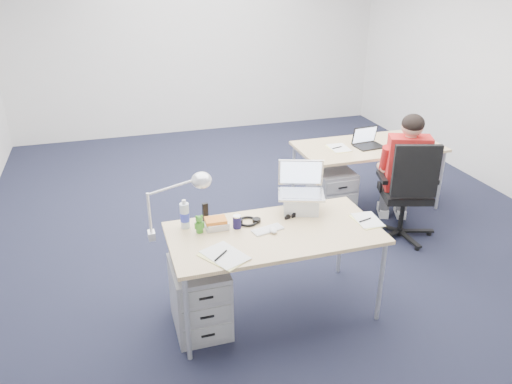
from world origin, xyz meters
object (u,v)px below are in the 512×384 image
seated_person (403,173)px  drawer_pedestal_far (331,193)px  desk_near (274,237)px  desk_far (368,149)px  headphones (248,221)px  wireless_keyboard (268,229)px  can_koozie (237,222)px  bear_figurine (199,224)px  cordless_phone (205,212)px  water_bottle (185,214)px  desk_lamp (170,206)px  computer_mouse (273,230)px  sunglasses (291,217)px  far_cup (411,132)px  dark_laptop (370,137)px  office_chair (404,210)px  book_stack (216,223)px  drawer_pedestal_near (200,297)px

seated_person → drawer_pedestal_far: seated_person is taller
desk_near → desk_far: bearing=43.2°
drawer_pedestal_far → headphones: headphones is taller
wireless_keyboard → can_koozie: size_ratio=2.33×
bear_figurine → cordless_phone: (0.08, 0.16, 0.01)m
water_bottle → desk_lamp: size_ratio=0.46×
seated_person → computer_mouse: bearing=-129.6°
desk_far → sunglasses: (-1.46, -1.39, 0.06)m
seated_person → can_koozie: 2.11m
computer_mouse → cordless_phone: (-0.45, 0.32, 0.06)m
desk_far → water_bottle: water_bottle is taller
desk_far → desk_lamp: (-2.40, -1.39, 0.30)m
seated_person → wireless_keyboard: bearing=-131.0°
computer_mouse → desk_lamp: 0.79m
far_cup → wireless_keyboard: bearing=-144.1°
drawer_pedestal_far → headphones: size_ratio=2.67×
can_koozie → seated_person: bearing=21.7°
computer_mouse → dark_laptop: dark_laptop is taller
office_chair → drawer_pedestal_far: 0.83m
headphones → desk_far: bearing=47.6°
desk_far → can_koozie: size_ratio=15.33×
cordless_phone → dark_laptop: (2.09, 1.19, 0.03)m
water_bottle → sunglasses: 0.84m
drawer_pedestal_far → far_cup: far_cup is taller
book_stack → seated_person: bearing=19.3°
book_stack → dark_laptop: (2.03, 1.32, 0.07)m
computer_mouse → sunglasses: size_ratio=0.76×
sunglasses → cordless_phone: bearing=153.9°
office_chair → drawer_pedestal_far: size_ratio=1.94×
seated_person → far_cup: seated_person is taller
drawer_pedestal_far → sunglasses: sunglasses is taller
desk_near → desk_lamp: (-0.75, 0.16, 0.30)m
sunglasses → dark_laptop: (1.43, 1.33, 0.10)m
computer_mouse → far_cup: bearing=42.4°
drawer_pedestal_near → seated_person: bearing=22.3°
book_stack → cordless_phone: cordless_phone is taller
computer_mouse → cordless_phone: cordless_phone is taller
seated_person → sunglasses: bearing=-131.3°
headphones → book_stack: bearing=-166.3°
seated_person → drawer_pedestal_near: size_ratio=2.33×
wireless_keyboard → far_cup: (2.34, 1.70, 0.04)m
desk_near → sunglasses: size_ratio=13.50×
can_koozie → desk_lamp: desk_lamp is taller
drawer_pedestal_far → computer_mouse: bearing=-129.5°
bear_figurine → desk_near: bearing=-40.5°
desk_near → book_stack: size_ratio=9.21×
seated_person → drawer_pedestal_far: (-0.55, 0.49, -0.37)m
wireless_keyboard → desk_near: bearing=-49.9°
desk_far → water_bottle: 2.63m
office_chair → bear_figurine: size_ratio=7.36×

